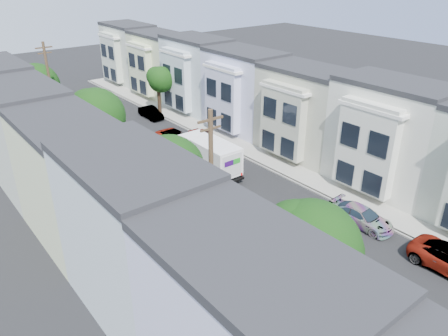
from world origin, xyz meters
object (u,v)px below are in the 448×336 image
object	(u,v)px
lead_sedan	(176,139)
parked_left_c	(269,280)
tree_d	(96,117)
utility_pole_near	(212,195)
tree_e	(36,86)
parked_right_c	(205,139)
parked_left_b	(334,329)
parked_left_d	(151,191)
tree_c	(168,171)
utility_pole_far	(52,94)
parked_right_d	(151,113)
tree_far_r	(160,80)
tree_b	(308,252)
fedex_truck	(210,155)
parked_right_b	(362,217)

from	to	relation	value
lead_sedan	parked_left_c	xyz separation A→B (m)	(-7.58, -21.39, -0.07)
tree_d	utility_pole_near	bearing A→B (deg)	-89.99
utility_pole_near	tree_d	bearing A→B (deg)	90.01
tree_e	parked_right_c	world-z (taller)	tree_e
parked_left_c	parked_right_c	distance (m)	21.79
parked_left_b	parked_right_c	bearing A→B (deg)	65.63
lead_sedan	parked_left_d	distance (m)	11.10
tree_c	tree_d	xyz separation A→B (m)	(-0.00, 10.90, 0.69)
parked_left_c	parked_left_d	bearing A→B (deg)	84.68
tree_d	parked_left_b	xyz separation A→B (m)	(1.40, -23.58, -4.92)
utility_pole_far	tree_e	bearing A→B (deg)	90.02
tree_d	lead_sedan	world-z (taller)	tree_d
tree_d	parked_left_b	distance (m)	24.13
parked_right_d	tree_e	bearing A→B (deg)	161.36
tree_e	parked_left_d	distance (m)	21.52
tree_e	lead_sedan	distance (m)	16.32
utility_pole_far	parked_left_d	xyz separation A→B (m)	(1.40, -16.20, -4.42)
tree_d	utility_pole_near	size ratio (longest dim) A/B	0.79
tree_d	utility_pole_near	xyz separation A→B (m)	(0.00, -15.54, -0.38)
tree_e	tree_far_r	xyz separation A→B (m)	(13.20, -3.24, -0.82)
parked_left_c	parked_right_c	xyz separation A→B (m)	(9.80, 19.46, 0.12)
tree_b	tree_far_r	xyz separation A→B (m)	(13.20, 34.75, -1.26)
fedex_truck	parked_right_d	distance (m)	16.55
parked_left_b	parked_left_d	size ratio (longest dim) A/B	0.98
tree_b	tree_far_r	size ratio (longest dim) A/B	1.36
tree_b	tree_c	distance (m)	11.77
parked_left_c	parked_right_d	distance (m)	31.89
fedex_truck	parked_right_c	bearing A→B (deg)	57.83
tree_far_r	lead_sedan	distance (m)	11.13
parked_left_b	parked_right_b	xyz separation A→B (m)	(9.80, 5.35, 0.06)
parked_right_c	utility_pole_far	bearing A→B (deg)	139.79
tree_e	tree_d	bearing A→B (deg)	-90.00
parked_left_c	fedex_truck	bearing A→B (deg)	60.37
parked_left_d	parked_left_b	bearing A→B (deg)	-90.94
parked_right_c	parked_right_d	world-z (taller)	parked_right_c
parked_right_b	tree_e	bearing A→B (deg)	105.73
tree_d	tree_e	size ratio (longest dim) A/B	1.08
tree_far_r	utility_pole_far	distance (m)	13.33
parked_right_c	tree_c	bearing A→B (deg)	-133.02
fedex_truck	parked_right_b	world-z (taller)	fedex_truck
fedex_truck	parked_left_d	bearing A→B (deg)	-171.45
tree_e	parked_right_c	bearing A→B (deg)	-53.05
tree_c	utility_pole_far	distance (m)	21.37
tree_far_r	parked_left_d	bearing A→B (deg)	-123.49
tree_far_r	parked_left_c	size ratio (longest dim) A/B	1.23
parked_right_c	parked_right_d	bearing A→B (deg)	91.64
tree_d	tree_e	xyz separation A→B (m)	(0.00, 15.33, -0.61)
tree_b	utility_pole_near	xyz separation A→B (m)	(0.00, 7.12, -0.22)
utility_pole_near	parked_right_c	xyz separation A→B (m)	(11.20, 15.97, -4.38)
tree_d	parked_left_d	world-z (taller)	tree_d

